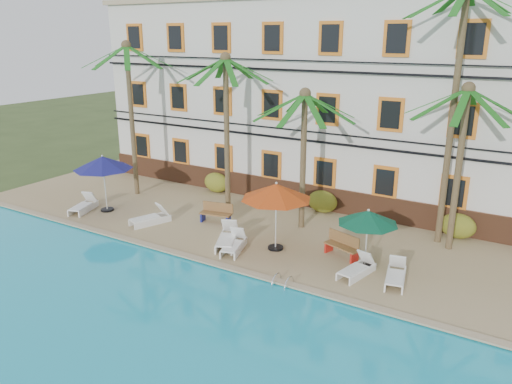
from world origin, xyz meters
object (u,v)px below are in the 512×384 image
Objects in this scene: palm_b at (226,111)px; lounger_c at (227,238)px; palm_a at (130,98)px; lounger_a at (84,205)px; umbrella_green at (368,218)px; bench_right at (343,245)px; lounger_d at (234,244)px; lounger_f at (396,275)px; bench_left at (216,213)px; umbrella_blue at (103,163)px; lounger_e at (357,268)px; palm_e at (462,143)px; lounger_b at (151,218)px; umbrella_red at (276,192)px; palm_c at (304,137)px; palm_d at (456,87)px; pool_ladder at (283,285)px.

palm_b reaches higher than lounger_c.
palm_a reaches higher than lounger_a.
bench_right is (-1.03, 0.34, -1.47)m from umbrella_green.
lounger_d is 6.42m from lounger_f.
palm_a is at bearing 168.19° from bench_left.
umbrella_blue is 1.48× the size of lounger_a.
lounger_e is 1.37m from lounger_f.
bench_left is (-7.49, 0.83, -1.47)m from umbrella_green.
lounger_a is at bearing -164.30° from palm_e.
umbrella_red is at bearing 4.34° from lounger_b.
palm_d is (5.70, 1.45, 2.31)m from palm_c.
palm_a reaches higher than bench_left.
palm_e is 9.71m from lounger_d.
lounger_d reaches higher than lounger_f.
palm_e reaches higher than bench_right.
umbrella_red is 10.64m from lounger_a.
lounger_d is (8.76, -3.56, -4.93)m from palm_a.
lounger_f is at bearing -96.32° from palm_d.
palm_b is 4.83m from bench_left.
palm_c is at bearing 22.43° from bench_left.
lounger_b is at bearing -158.48° from palm_d.
umbrella_red reaches higher than bench_left.
palm_e is 3.70× the size of lounger_e.
umbrella_blue is 7.81m from lounger_c.
bench_left is (6.28, -1.31, -4.74)m from palm_a.
pool_ladder is (5.55, -3.80, -0.47)m from bench_left.
lounger_d is at bearing -6.12° from lounger_b.
lounger_e is 7.71m from bench_left.
palm_e is (0.53, -0.48, -2.03)m from palm_d.
lounger_f reaches higher than lounger_e.
palm_a is at bearing 141.41° from lounger_b.
palm_c is at bearing 148.51° from umbrella_green.
palm_d reaches higher than bench_left.
palm_e reaches higher than palm_c.
lounger_f is (15.14, -2.84, -4.94)m from palm_a.
bench_left is at bearing 135.40° from lounger_c.
palm_e is at bearing 14.08° from bench_left.
bench_left reaches higher than lounger_a.
palm_b is 10.09m from palm_d.
lounger_d is at bearing -0.70° from lounger_a.
umbrella_blue is (-14.93, -4.48, -4.00)m from palm_d.
lounger_b is 1.26× the size of bench_left.
pool_ladder is at bearing -70.40° from palm_c.
pool_ladder is at bearing -105.35° from bench_right.
lounger_c is 2.72m from bench_left.
palm_a reaches higher than palm_e.
lounger_b is at bearing -145.45° from bench_left.
palm_d is (9.91, 1.18, 1.51)m from palm_b.
palm_c is 8.40× the size of pool_ladder.
palm_d is at bearing 49.94° from bench_right.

